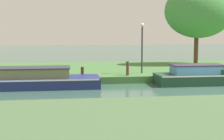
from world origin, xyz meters
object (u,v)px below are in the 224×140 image
(willow_tree_left, at_px, (199,11))
(lamp_post, at_px, (142,42))
(mooring_post_near, at_px, (82,72))
(mooring_post_far, at_px, (128,68))
(navy_narrowboat, at_px, (19,79))
(forest_barge, at_px, (198,76))

(willow_tree_left, height_order, lamp_post, willow_tree_left)
(willow_tree_left, distance_m, mooring_post_near, 12.12)
(mooring_post_far, bearing_deg, mooring_post_near, 180.00)
(navy_narrowboat, relative_size, mooring_post_far, 9.88)
(lamp_post, bearing_deg, mooring_post_far, -139.48)
(willow_tree_left, distance_m, mooring_post_far, 10.08)
(willow_tree_left, bearing_deg, forest_barge, -111.78)
(navy_narrowboat, height_order, willow_tree_left, willow_tree_left)
(willow_tree_left, bearing_deg, mooring_post_far, -137.52)
(navy_narrowboat, distance_m, mooring_post_far, 6.28)
(forest_barge, relative_size, lamp_post, 1.48)
(forest_barge, xyz_separation_m, navy_narrowboat, (-9.90, -0.00, 0.02))
(lamp_post, distance_m, mooring_post_near, 4.21)
(mooring_post_near, xyz_separation_m, mooring_post_far, (2.68, 0.00, 0.14))
(willow_tree_left, height_order, mooring_post_far, willow_tree_left)
(navy_narrowboat, relative_size, willow_tree_left, 1.30)
(willow_tree_left, xyz_separation_m, mooring_post_near, (-9.58, -6.32, -3.91))
(navy_narrowboat, xyz_separation_m, willow_tree_left, (13.00, 7.77, 4.07))
(forest_barge, height_order, navy_narrowboat, navy_narrowboat)
(navy_narrowboat, xyz_separation_m, lamp_post, (7.18, 2.38, 1.83))
(mooring_post_near, bearing_deg, lamp_post, 13.73)
(forest_barge, xyz_separation_m, mooring_post_near, (-6.47, 1.46, 0.18))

